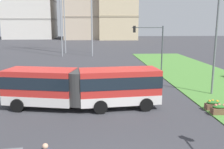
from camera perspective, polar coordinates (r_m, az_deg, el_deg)
articulated_bus at (r=19.24m, az=-6.74°, el=-2.79°), size 12.06×3.75×3.00m
flower_planter_2 at (r=19.44m, az=23.30°, el=-7.28°), size 1.10×0.56×0.74m
flower_planter_3 at (r=20.27m, az=22.05°, el=-6.44°), size 1.10×0.56×0.74m
traffic_light_far_right at (r=31.34m, az=9.23°, el=7.37°), size 3.90×0.28×6.17m
streetlight_median at (r=23.99m, az=22.68°, el=8.19°), size 0.70×0.28×9.84m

